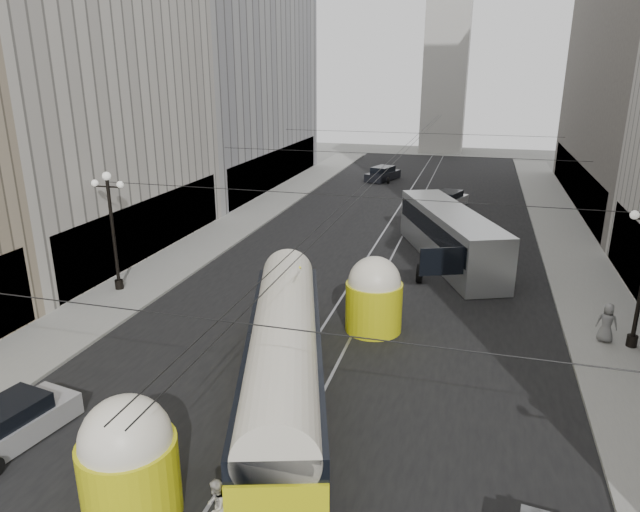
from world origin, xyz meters
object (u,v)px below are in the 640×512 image
Objects in this scene: city_bus at (450,234)px; pedestrian_sidewalk_right at (607,323)px; pedestrian_crossing_a at (102,481)px; sedan_silver at (8,425)px; streetcar at (284,355)px; pedestrian_crossing_b at (216,506)px.

pedestrian_sidewalk_right is (7.30, -9.86, -0.75)m from city_bus.
city_bus is 8.75× the size of pedestrian_crossing_a.
city_bus is 25.77m from sedan_silver.
streetcar is at bearing -105.09° from city_bus.
pedestrian_sidewalk_right is (12.07, 7.81, -0.72)m from streetcar.
pedestrian_crossing_a is 20.78m from pedestrian_sidewalk_right.
pedestrian_sidewalk_right is at bearing -24.64° from pedestrian_crossing_a.
pedestrian_crossing_a is at bearing -107.98° from city_bus.
pedestrian_sidewalk_right is (15.13, 14.25, 0.27)m from pedestrian_crossing_a.
pedestrian_crossing_b reaches higher than sedan_silver.
pedestrian_sidewalk_right is at bearing -53.46° from city_bus.
city_bus is at bearing 61.11° from sedan_silver.
city_bus reaches higher than sedan_silver.
city_bus reaches higher than pedestrian_crossing_a.
sedan_silver is 2.62× the size of pedestrian_sidewalk_right.
pedestrian_crossing_b is at bearing 65.28° from pedestrian_sidewalk_right.
pedestrian_crossing_a is 1.02× the size of pedestrian_crossing_b.
streetcar is at bearing 47.65° from pedestrian_sidewalk_right.
pedestrian_sidewalk_right reaches higher than pedestrian_crossing_a.
pedestrian_crossing_a is at bearing -115.44° from streetcar.
streetcar reaches higher than pedestrian_crossing_b.
pedestrian_crossing_b is 18.45m from pedestrian_sidewalk_right.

